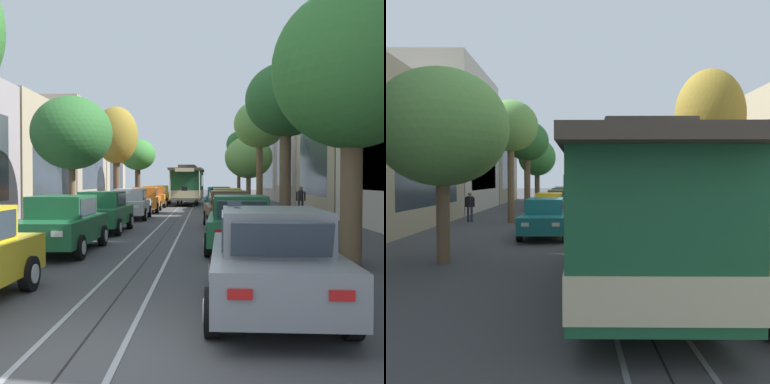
{
  "view_description": "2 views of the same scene",
  "coord_description": "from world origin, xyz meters",
  "views": [
    {
      "loc": [
        1.52,
        -5.39,
        2.01
      ],
      "look_at": [
        0.71,
        23.1,
        1.35
      ],
      "focal_mm": 45.91,
      "sensor_mm": 36.0,
      "label": 1
    },
    {
      "loc": [
        1.15,
        44.43,
        2.39
      ],
      "look_at": [
        0.8,
        4.33,
        1.05
      ],
      "focal_mm": 35.45,
      "sensor_mm": 36.0,
      "label": 2
    }
  ],
  "objects": [
    {
      "name": "motorcycle_with_rider",
      "position": [
        2.0,
        2.37,
        0.87
      ],
      "size": [
        0.53,
        1.9,
        1.66
      ],
      "color": "black",
      "rests_on": "ground"
    },
    {
      "name": "parked_car_orange_sixth_left",
      "position": [
        -2.45,
        31.93,
        0.8
      ],
      "size": [
        2.07,
        4.39,
        1.58
      ],
      "color": "orange",
      "rests_on": "ground"
    },
    {
      "name": "parked_car_yellow_fourth_right",
      "position": [
        2.68,
        21.97,
        0.8
      ],
      "size": [
        2.01,
        4.37,
        1.58
      ],
      "color": "gold",
      "rests_on": "ground"
    },
    {
      "name": "pedestrian_on_right_pavement",
      "position": [
        7.03,
        23.22,
        0.95
      ],
      "size": [
        0.55,
        0.42,
        1.68
      ],
      "color": "#282D38",
      "rests_on": "ground"
    },
    {
      "name": "parked_car_green_mid_left",
      "position": [
        -2.54,
        13.67,
        0.8
      ],
      "size": [
        2.02,
        4.37,
        1.58
      ],
      "color": "#1E6038",
      "rests_on": "ground"
    },
    {
      "name": "parked_car_brown_mid_right",
      "position": [
        2.45,
        15.46,
        0.8
      ],
      "size": [
        2.14,
        4.42,
        1.58
      ],
      "color": "brown",
      "rests_on": "ground"
    },
    {
      "name": "street_tree_kerb_left_mid",
      "position": [
        -4.64,
        28.18,
        5.05
      ],
      "size": [
        2.97,
        2.63,
        7.1
      ],
      "color": "brown",
      "rests_on": "ground"
    },
    {
      "name": "trolley_track_rails",
      "position": [
        0.0,
        25.69,
        0.0
      ],
      "size": [
        1.14,
        63.38,
        0.01
      ],
      "color": "gray",
      "rests_on": "ground"
    },
    {
      "name": "street_tree_kerb_right_second",
      "position": [
        4.82,
        15.12,
        5.27
      ],
      "size": [
        3.35,
        3.51,
        6.88
      ],
      "color": "brown",
      "rests_on": "ground"
    },
    {
      "name": "parked_car_green_second_right",
      "position": [
        2.5,
        8.75,
        0.8
      ],
      "size": [
        2.1,
        4.4,
        1.58
      ],
      "color": "#1E6038",
      "rests_on": "ground"
    },
    {
      "name": "street_tree_kerb_right_far",
      "position": [
        4.76,
        43.14,
        5.43
      ],
      "size": [
        2.47,
        2.12,
        6.87
      ],
      "color": "brown",
      "rests_on": "ground"
    },
    {
      "name": "parked_car_green_second_left",
      "position": [
        -2.54,
        8.25,
        0.8
      ],
      "size": [
        2.02,
        4.37,
        1.58
      ],
      "color": "#1E6038",
      "rests_on": "ground"
    },
    {
      "name": "ground_plane",
      "position": [
        0.0,
        22.15,
        0.0
      ],
      "size": [
        160.0,
        160.0,
        0.0
      ],
      "primitive_type": "plane",
      "color": "#424244"
    },
    {
      "name": "building_facade_right",
      "position": [
        10.77,
        26.0,
        4.74
      ],
      "size": [
        5.95,
        55.08,
        10.79
      ],
      "color": "tan",
      "rests_on": "ground"
    },
    {
      "name": "parked_car_teal_fifth_right",
      "position": [
        2.4,
        28.55,
        0.8
      ],
      "size": [
        2.01,
        4.36,
        1.58
      ],
      "color": "#196B70",
      "rests_on": "ground"
    },
    {
      "name": "parked_car_silver_fourth_left",
      "position": [
        -2.45,
        20.22,
        0.8
      ],
      "size": [
        2.08,
        4.4,
        1.58
      ],
      "color": "#B7B7BC",
      "rests_on": "ground"
    },
    {
      "name": "parked_car_yellow_far_left",
      "position": [
        -2.56,
        37.52,
        0.8
      ],
      "size": [
        2.11,
        4.41,
        1.58
      ],
      "color": "gold",
      "rests_on": "ground"
    },
    {
      "name": "street_tree_kerb_left_second",
      "position": [
        -4.67,
        17.13,
        4.2
      ],
      "size": [
        3.71,
        4.0,
        5.9
      ],
      "color": "brown",
      "rests_on": "ground"
    },
    {
      "name": "building_facade_left",
      "position": [
        -10.71,
        27.19,
        3.57
      ],
      "size": [
        5.85,
        55.08,
        8.56
      ],
      "color": "gray",
      "rests_on": "ground"
    },
    {
      "name": "street_tree_kerb_left_fourth",
      "position": [
        -4.72,
        39.28,
        4.32
      ],
      "size": [
        3.25,
        3.54,
        5.82
      ],
      "color": "#4C3826",
      "rests_on": "ground"
    },
    {
      "name": "street_tree_kerb_right_near",
      "position": [
        4.94,
        6.23,
        4.58
      ],
      "size": [
        3.75,
        3.78,
        6.49
      ],
      "color": "brown",
      "rests_on": "ground"
    },
    {
      "name": "street_tree_kerb_right_mid",
      "position": [
        4.66,
        23.54,
        5.25
      ],
      "size": [
        3.02,
        2.68,
        6.73
      ],
      "color": "brown",
      "rests_on": "ground"
    },
    {
      "name": "parked_car_orange_fifth_left",
      "position": [
        -2.41,
        26.0,
        0.8
      ],
      "size": [
        2.08,
        4.39,
        1.58
      ],
      "color": "orange",
      "rests_on": "ground"
    },
    {
      "name": "parked_car_grey_near_right",
      "position": [
        2.53,
        2.13,
        0.8
      ],
      "size": [
        2.1,
        4.4,
        1.58
      ],
      "color": "slate",
      "rests_on": "ground"
    },
    {
      "name": "cable_car_trolley",
      "position": [
        -0.0,
        36.24,
        1.66
      ],
      "size": [
        2.74,
        9.16,
        3.28
      ],
      "color": "#1E5B38",
      "rests_on": "ground"
    },
    {
      "name": "street_tree_kerb_right_fourth",
      "position": [
        4.9,
        33.65,
        3.83
      ],
      "size": [
        3.78,
        3.31,
        5.52
      ],
      "color": "brown",
      "rests_on": "ground"
    },
    {
      "name": "fire_hydrant",
      "position": [
        -4.07,
        9.35,
        0.42
      ],
      "size": [
        0.4,
        0.22,
        0.84
      ],
      "color": "gold",
      "rests_on": "ground"
    }
  ]
}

